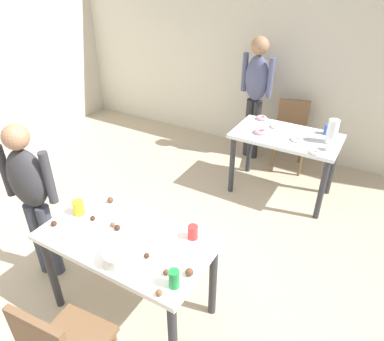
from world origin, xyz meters
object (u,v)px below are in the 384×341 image
(dining_table_near, at_px, (128,248))
(pitcher_far, at_px, (332,131))
(chair_far_table, at_px, (291,131))
(person_adult_far, at_px, (256,88))
(soda_can, at_px, (174,279))
(mixing_bowl, at_px, (119,256))
(person_girl_near, at_px, (32,193))
(dining_table_far, at_px, (285,144))

(dining_table_near, height_order, pitcher_far, pitcher_far)
(dining_table_near, relative_size, chair_far_table, 1.39)
(person_adult_far, xyz_separation_m, soda_can, (0.69, -3.02, -0.16))
(person_adult_far, height_order, mixing_bowl, person_adult_far)
(chair_far_table, bearing_deg, dining_table_near, -96.97)
(person_girl_near, relative_size, mixing_bowl, 6.68)
(dining_table_near, height_order, chair_far_table, chair_far_table)
(pitcher_far, bearing_deg, person_girl_near, -128.72)
(person_adult_far, distance_m, mixing_bowl, 3.04)
(dining_table_near, bearing_deg, chair_far_table, 83.03)
(dining_table_far, relative_size, mixing_bowl, 5.34)
(dining_table_near, height_order, soda_can, soda_can)
(person_girl_near, height_order, pitcher_far, person_girl_near)
(mixing_bowl, height_order, pitcher_far, pitcher_far)
(soda_can, bearing_deg, dining_table_near, 159.15)
(chair_far_table, height_order, soda_can, soda_can)
(mixing_bowl, relative_size, pitcher_far, 0.84)
(dining_table_near, distance_m, person_adult_far, 2.84)
(pitcher_far, bearing_deg, soda_can, -99.40)
(chair_far_table, relative_size, mixing_bowl, 4.11)
(dining_table_near, xyz_separation_m, mixing_bowl, (0.11, -0.20, 0.15))
(dining_table_near, distance_m, person_girl_near, 0.91)
(soda_can, xyz_separation_m, pitcher_far, (0.40, 2.39, 0.07))
(dining_table_near, height_order, person_adult_far, person_adult_far)
(person_girl_near, bearing_deg, dining_table_near, 3.27)
(dining_table_far, distance_m, pitcher_far, 0.51)
(dining_table_near, relative_size, soda_can, 9.91)
(chair_far_table, height_order, person_girl_near, person_girl_near)
(chair_far_table, relative_size, person_girl_near, 0.61)
(dining_table_near, xyz_separation_m, pitcher_far, (0.91, 2.19, 0.24))
(person_adult_far, bearing_deg, dining_table_near, -86.58)
(mixing_bowl, bearing_deg, person_girl_near, 171.46)
(dining_table_near, bearing_deg, pitcher_far, 67.38)
(chair_far_table, xyz_separation_m, mixing_bowl, (-0.24, -3.03, 0.30))
(soda_can, bearing_deg, dining_table_far, 91.25)
(pitcher_far, bearing_deg, dining_table_near, -112.62)
(person_girl_near, distance_m, soda_can, 1.41)
(chair_far_table, distance_m, person_girl_near, 3.15)
(chair_far_table, xyz_separation_m, person_girl_near, (-1.23, -2.88, 0.34))
(person_adult_far, height_order, pitcher_far, person_adult_far)
(dining_table_far, xyz_separation_m, mixing_bowl, (-0.36, -2.35, 0.16))
(dining_table_far, height_order, person_girl_near, person_girl_near)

